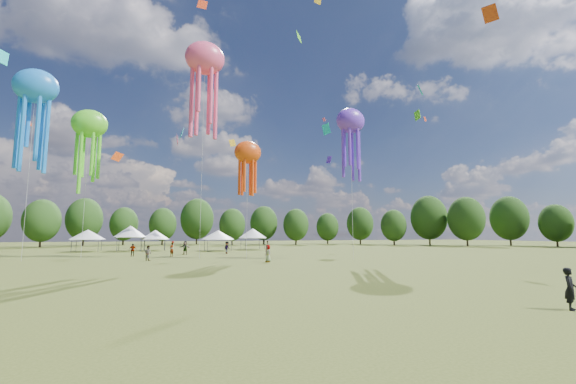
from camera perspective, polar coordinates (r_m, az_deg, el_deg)
name	(u,v)px	position (r m, az deg, el deg)	size (l,w,h in m)	color
ground	(367,323)	(12.58, 12.25, -19.53)	(300.00, 300.00, 0.00)	#384416
observer_main	(570,289)	(17.73, 37.93, -11.91)	(0.57, 0.38, 1.57)	black
spectator_near	(148,253)	(42.63, -21.15, -8.96)	(0.79, 0.62, 1.62)	gray
spectators_far	(207,248)	(55.10, -12.68, -8.56)	(24.41, 33.55, 1.89)	gray
festival_tents	(171,234)	(67.64, -17.85, -6.26)	(33.46, 10.21, 4.37)	#47474C
show_kites	(158,114)	(47.21, -19.80, 11.50)	(38.39, 17.32, 26.66)	#5AE325
small_kites	(213,57)	(60.77, -11.73, 20.07)	(75.33, 56.07, 45.36)	#5AE325
treeline	(171,215)	(73.07, -17.94, -3.45)	(201.57, 95.24, 13.43)	#38281C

